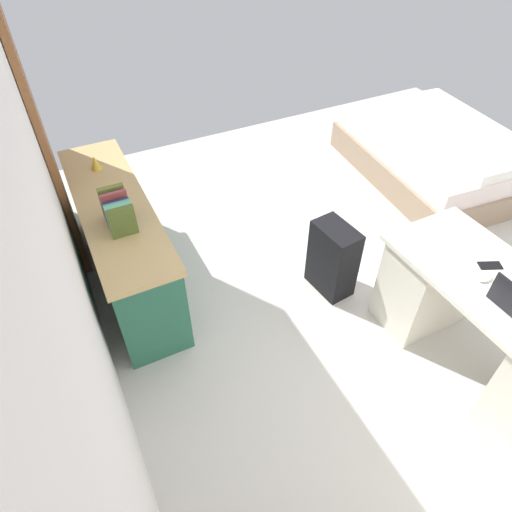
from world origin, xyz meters
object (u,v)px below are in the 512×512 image
desk (484,328)px  suitcase_black (333,259)px  bed (437,154)px  figurine_small (95,163)px  computer_mouse (485,278)px  credenza (123,242)px  cell_phone_by_mouse (490,265)px

desk → suitcase_black: 1.13m
bed → figurine_small: 3.37m
computer_mouse → figurine_small: 2.84m
desk → credenza: (1.85, 1.83, -0.01)m
bed → credenza: bearing=91.4°
credenza → computer_mouse: 2.51m
computer_mouse → cell_phone_by_mouse: computer_mouse is taller
credenza → cell_phone_by_mouse: 2.55m
desk → computer_mouse: 0.39m
credenza → computer_mouse: size_ratio=18.00×
desk → cell_phone_by_mouse: 0.41m
bed → suitcase_black: suitcase_black is taller
desk → suitcase_black: desk is taller
computer_mouse → cell_phone_by_mouse: (0.07, -0.12, -0.01)m
credenza → computer_mouse: computer_mouse is taller
desk → computer_mouse: computer_mouse is taller
bed → figurine_small: bearing=83.0°
cell_phone_by_mouse → figurine_small: bearing=65.8°
desk → figurine_small: figurine_small is taller
cell_phone_by_mouse → computer_mouse: bearing=143.3°
figurine_small → suitcase_black: bearing=-132.8°
suitcase_black → cell_phone_by_mouse: size_ratio=4.39×
computer_mouse → cell_phone_by_mouse: bearing=-61.9°
cell_phone_by_mouse → figurine_small: 2.87m
credenza → cell_phone_by_mouse: bearing=-131.2°
cell_phone_by_mouse → figurine_small: figurine_small is taller
suitcase_black → figurine_small: size_ratio=5.42×
suitcase_black → credenza: bearing=53.6°
desk → figurine_small: size_ratio=13.18×
cell_phone_by_mouse → bed: bearing=-14.2°
credenza → bed: credenza is taller
suitcase_black → computer_mouse: computer_mouse is taller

